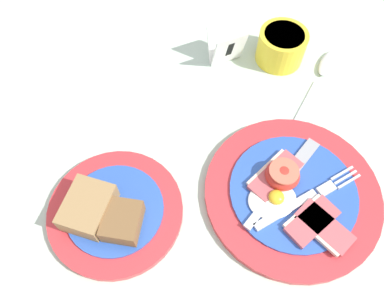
{
  "coord_description": "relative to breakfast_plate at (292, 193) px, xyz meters",
  "views": [
    {
      "loc": [
        -0.12,
        -0.16,
        0.53
      ],
      "look_at": [
        -0.05,
        0.12,
        0.02
      ],
      "focal_mm": 35.0,
      "sensor_mm": 36.0,
      "label": 1
    }
  ],
  "objects": [
    {
      "name": "teaspoon_by_saucer",
      "position": [
        0.15,
        0.21,
        -0.01
      ],
      "size": [
        0.15,
        0.15,
        0.01
      ],
      "rotation": [
        0.0,
        0.0,
        0.8
      ],
      "color": "silver",
      "rests_on": "ground_plane"
    },
    {
      "name": "breakfast_plate",
      "position": [
        0.0,
        0.0,
        0.0
      ],
      "size": [
        0.26,
        0.26,
        0.04
      ],
      "color": "red",
      "rests_on": "ground_plane"
    },
    {
      "name": "ground_plane",
      "position": [
        -0.08,
        -0.03,
        -0.01
      ],
      "size": [
        3.0,
        3.0,
        0.0
      ],
      "primitive_type": "plane",
      "color": "#B7CCB7"
    },
    {
      "name": "sugar_cup",
      "position": [
        0.08,
        0.27,
        0.02
      ],
      "size": [
        0.09,
        0.09,
        0.06
      ],
      "color": "yellow",
      "rests_on": "ground_plane"
    },
    {
      "name": "number_card",
      "position": [
        -0.02,
        0.29,
        0.03
      ],
      "size": [
        0.07,
        0.05,
        0.07
      ],
      "rotation": [
        0.0,
        0.0,
        0.15
      ],
      "color": "white",
      "rests_on": "ground_plane"
    },
    {
      "name": "bread_plate",
      "position": [
        -0.27,
        0.04,
        0.0
      ],
      "size": [
        0.2,
        0.2,
        0.05
      ],
      "color": "red",
      "rests_on": "ground_plane"
    }
  ]
}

